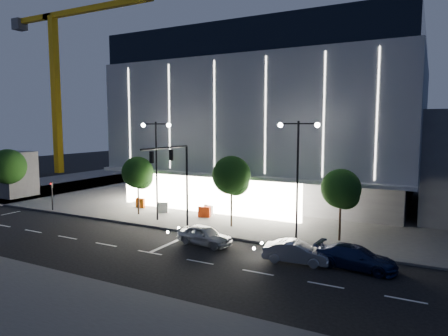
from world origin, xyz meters
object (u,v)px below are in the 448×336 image
barrier_b (163,208)px  barrier_d (209,210)px  tree_right (341,191)px  car_lead (204,235)px  street_lamp_east (298,162)px  tree_left (138,174)px  traffic_mast (177,172)px  car_second (296,252)px  barrier_a (140,203)px  car_third (356,257)px  tower_crane (59,59)px  street_lamp_west (156,156)px  tree_mid (232,177)px  ped_signal_far (52,193)px  barrier_c (204,212)px

barrier_b → barrier_d: 4.74m
tree_right → car_lead: size_ratio=1.31×
street_lamp_east → tree_right: (3.03, 1.02, -2.07)m
tree_left → car_lead: (10.40, -5.23, -3.32)m
traffic_mast → car_second: traffic_mast is taller
tree_left → barrier_a: tree_left is taller
car_third → barrier_d: car_third is taller
tower_crane → car_third: (55.93, -26.14, -19.80)m
barrier_a → barrier_b: (3.44, -0.82, 0.00)m
street_lamp_west → tree_mid: (7.03, 1.02, -1.62)m
barrier_b → car_lead: bearing=-56.2°
car_second → barrier_b: car_second is taller
car_third → tower_crane: bearing=70.4°
traffic_mast → ped_signal_far: traffic_mast is taller
street_lamp_east → car_third: street_lamp_east is taller
tree_mid → barrier_c: (-3.75, 1.73, -3.68)m
tree_mid → car_third: (10.99, -5.16, -3.63)m
barrier_c → barrier_a: bearing=156.2°
car_lead → car_third: bearing=-83.4°
ped_signal_far → tree_left: 9.61m
tower_crane → barrier_b: bearing=-27.9°
traffic_mast → tower_crane: size_ratio=0.22×
car_second → barrier_c: car_second is taller
street_lamp_west → car_lead: street_lamp_west is taller
street_lamp_east → ped_signal_far: size_ratio=3.00×
tree_left → tower_crane: bearing=149.0°
tower_crane → car_second: 62.11m
street_lamp_west → tree_mid: 7.28m
ped_signal_far → tree_mid: (19.03, 2.52, 2.45)m
street_lamp_east → tree_mid: bearing=170.3°
tree_mid → barrier_b: tree_mid is taller
tree_mid → barrier_a: tree_mid is taller
street_lamp_east → car_lead: bearing=-142.9°
tree_right → car_second: tree_right is taller
tree_mid → barrier_c: bearing=155.2°
tree_right → car_lead: tree_right is taller
car_lead → barrier_a: (-12.25, 7.69, -0.07)m
street_lamp_east → ped_signal_far: (-25.00, -1.50, -4.07)m
street_lamp_east → tower_crane: tower_crane is taller
tree_left → traffic_mast: bearing=-27.8°
tree_right → barrier_c: size_ratio=5.01×
traffic_mast → barrier_b: (-5.38, 5.32, -4.38)m
barrier_a → street_lamp_west: bearing=-31.6°
barrier_b → tower_crane: bearing=133.9°
tree_right → barrier_c: 13.27m
traffic_mast → barrier_d: (-0.74, 6.30, -4.38)m
traffic_mast → street_lamp_east: bearing=16.5°
traffic_mast → barrier_b: bearing=135.3°
car_lead → barrier_d: (-4.17, 7.85, -0.07)m
car_lead → barrier_b: (-8.80, 6.87, -0.07)m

